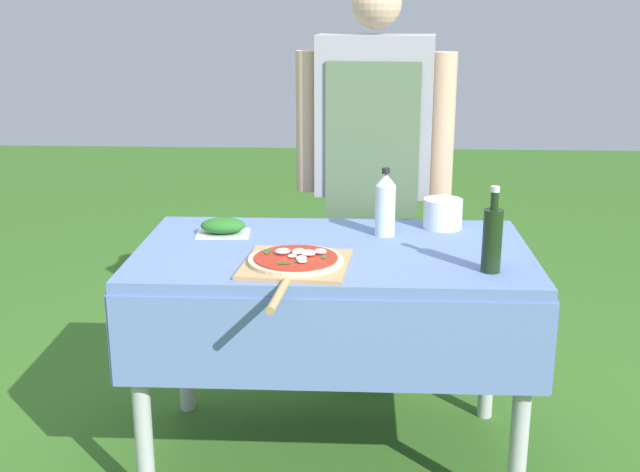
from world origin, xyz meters
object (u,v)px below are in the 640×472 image
at_px(prep_table, 333,281).
at_px(person_cook, 374,157).
at_px(herb_container, 223,227).
at_px(mixing_tub, 443,213).
at_px(pizza_on_peel, 295,263).
at_px(oil_bottle, 492,238).
at_px(water_bottle, 385,204).

xyz_separation_m(prep_table, person_cook, (0.14, 0.57, 0.30)).
bearing_deg(herb_container, mixing_tub, 9.33).
bearing_deg(mixing_tub, prep_table, -145.02).
bearing_deg(herb_container, person_cook, 40.13).
bearing_deg(pizza_on_peel, person_cook, 78.09).
bearing_deg(pizza_on_peel, prep_table, 67.37).
distance_m(person_cook, pizza_on_peel, 0.82).
xyz_separation_m(oil_bottle, mixing_tub, (-0.09, 0.47, -0.05)).
height_order(pizza_on_peel, water_bottle, water_bottle).
height_order(person_cook, mixing_tub, person_cook).
distance_m(water_bottle, mixing_tub, 0.24).
bearing_deg(mixing_tub, water_bottle, -152.97).
relative_size(pizza_on_peel, oil_bottle, 2.15).
distance_m(person_cook, oil_bottle, 0.85).
distance_m(pizza_on_peel, oil_bottle, 0.58).
bearing_deg(water_bottle, person_cook, 94.62).
xyz_separation_m(prep_table, mixing_tub, (0.37, 0.26, 0.16)).
relative_size(water_bottle, mixing_tub, 1.71).
bearing_deg(prep_table, herb_container, 159.97).
bearing_deg(prep_table, water_bottle, 42.87).
xyz_separation_m(person_cook, oil_bottle, (0.33, -0.78, -0.09)).
bearing_deg(water_bottle, oil_bottle, -50.68).
relative_size(person_cook, oil_bottle, 6.25).
distance_m(prep_table, mixing_tub, 0.48).
xyz_separation_m(person_cook, pizza_on_peel, (-0.24, -0.77, -0.18)).
relative_size(person_cook, herb_container, 8.59).
bearing_deg(herb_container, pizza_on_peel, -50.99).
xyz_separation_m(prep_table, water_bottle, (0.17, 0.16, 0.22)).
height_order(person_cook, oil_bottle, person_cook).
distance_m(oil_bottle, mixing_tub, 0.48).
height_order(prep_table, water_bottle, water_bottle).
bearing_deg(water_bottle, prep_table, -137.13).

